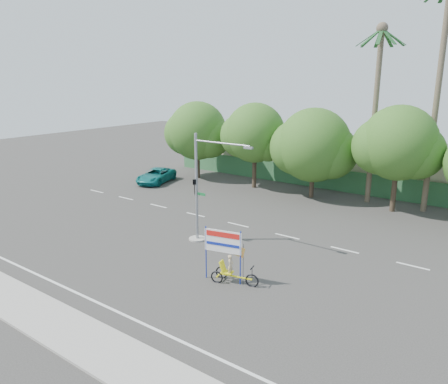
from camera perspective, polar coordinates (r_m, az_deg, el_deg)
The scene contains 14 objects.
ground at distance 24.62m, azimuth -4.99°, elevation -10.13°, with size 120.00×120.00×0.00m, color #33302D.
sidewalk_near at distance 20.28m, azimuth -19.69°, elevation -16.69°, with size 50.00×2.40×0.12m, color gray.
fence at distance 42.02m, azimuth 14.65°, elevation 1.48°, with size 38.00×0.08×2.00m, color #336B3D.
building_left at distance 50.09m, azimuth 6.01°, elevation 5.16°, with size 12.00×8.00×4.00m, color beige.
building_right at distance 44.06m, azimuth 26.62°, elevation 2.05°, with size 14.00×8.00×3.60m, color beige.
tree_far_left at distance 45.49m, azimuth -3.53°, elevation 7.75°, with size 7.14×6.00×7.96m.
tree_left at distance 41.35m, azimuth 4.02°, elevation 7.44°, with size 6.66×5.60×8.07m.
tree_center at distance 38.60m, azimuth 11.57°, elevation 5.75°, with size 7.62×6.40×7.85m.
tree_right at distance 36.16m, azimuth 21.77°, elevation 5.64°, with size 6.90×5.80×8.36m.
palm_tall at distance 36.81m, azimuth 26.35°, elevation 13.51°, with size 3.73×3.79×17.45m.
palm_short at distance 37.94m, azimuth 19.27°, elevation 11.77°, with size 3.73×3.79×14.45m.
traffic_signal at distance 27.80m, azimuth -3.13°, elevation -0.72°, with size 4.72×1.10×7.00m.
trike_billboard at distance 22.75m, azimuth 0.52°, elevation -8.98°, with size 2.94×1.05×2.94m.
pickup_truck at distance 44.46m, azimuth -8.86°, elevation 2.13°, with size 2.36×5.12×1.42m, color #107371.
Camera 1 is at (14.86, -16.67, 10.38)m, focal length 35.00 mm.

